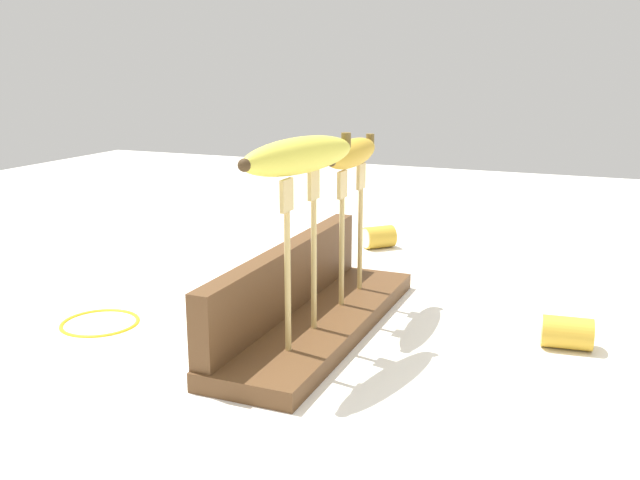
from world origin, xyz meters
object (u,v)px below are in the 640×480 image
object	(u,v)px
banana_chunk_near	(566,333)
banana_chunk_far	(378,237)
fork_stand_left	(301,243)
banana_raised_left	(300,155)
banana_raised_right	(352,153)
wire_coil	(100,321)
fork_stand_right	(352,220)

from	to	relation	value
banana_chunk_near	banana_chunk_far	world-z (taller)	banana_chunk_far
fork_stand_left	banana_raised_left	bearing A→B (deg)	167.12
banana_raised_right	wire_coil	distance (m)	0.41
fork_stand_right	wire_coil	bearing A→B (deg)	120.61
banana_raised_left	wire_coil	bearing A→B (deg)	91.01
fork_stand_left	banana_chunk_near	xyz separation A→B (m)	(0.15, -0.29, -0.12)
banana_raised_right	fork_stand_left	bearing A→B (deg)	180.00
banana_raised_left	banana_chunk_far	size ratio (longest dim) A/B	2.89
fork_stand_left	fork_stand_right	bearing A→B (deg)	-0.00
fork_stand_right	banana_chunk_near	world-z (taller)	fork_stand_right
banana_raised_right	banana_chunk_near	xyz separation A→B (m)	(-0.02, -0.29, -0.20)
fork_stand_right	banana_raised_left	xyz separation A→B (m)	(-0.17, 0.00, 0.11)
fork_stand_right	banana_chunk_far	world-z (taller)	fork_stand_right
wire_coil	banana_raised_right	bearing A→B (deg)	-59.40
wire_coil	fork_stand_left	bearing A→B (deg)	-88.98
banana_chunk_near	banana_chunk_far	bearing A→B (deg)	44.24
fork_stand_left	banana_raised_right	bearing A→B (deg)	-0.00
fork_stand_left	fork_stand_right	xyz separation A→B (m)	(0.17, -0.00, -0.01)
banana_raised_left	banana_raised_right	distance (m)	0.17
fork_stand_right	wire_coil	distance (m)	0.37
fork_stand_right	banana_raised_right	size ratio (longest dim) A/B	1.02
banana_raised_right	wire_coil	bearing A→B (deg)	120.60
fork_stand_left	banana_chunk_near	distance (m)	0.35
banana_raised_right	banana_chunk_near	distance (m)	0.36
banana_raised_right	wire_coil	size ratio (longest dim) A/B	1.70
fork_stand_left	banana_chunk_far	bearing A→B (deg)	7.94
fork_stand_right	banana_chunk_far	size ratio (longest dim) A/B	2.64
banana_raised_left	wire_coil	world-z (taller)	banana_raised_left
fork_stand_left	banana_chunk_far	size ratio (longest dim) A/B	2.85
fork_stand_left	banana_chunk_far	world-z (taller)	fork_stand_left
banana_raised_right	banana_raised_left	bearing A→B (deg)	179.99
banana_chunk_far	banana_chunk_near	bearing A→B (deg)	-135.76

